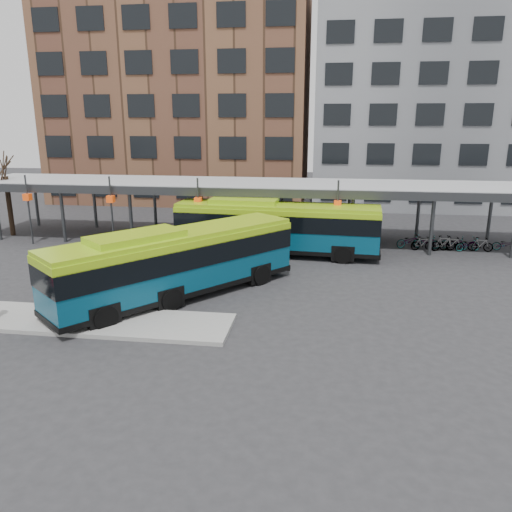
{
  "coord_description": "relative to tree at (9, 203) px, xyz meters",
  "views": [
    {
      "loc": [
        5.2,
        -21.76,
        8.57
      ],
      "look_at": [
        1.85,
        2.29,
        1.8
      ],
      "focal_mm": 35.0,
      "sensor_mm": 36.0,
      "label": 1
    }
  ],
  "objects": [
    {
      "name": "canopy",
      "position": [
        17.94,
        0.87,
        1.47
      ],
      "size": [
        40.0,
        6.53,
        4.8
      ],
      "color": "#999B9E",
      "rests_on": "ground"
    },
    {
      "name": "bus_rear",
      "position": [
        20.16,
        -2.64,
        -0.58
      ],
      "size": [
        13.07,
        3.6,
        3.56
      ],
      "rotation": [
        0.0,
        0.0,
        -0.07
      ],
      "color": "navy",
      "rests_on": "ground"
    },
    {
      "name": "building_grey",
      "position": [
        34.0,
        20.0,
        7.57
      ],
      "size": [
        24.0,
        14.0,
        20.0
      ],
      "primitive_type": "cube",
      "color": "slate",
      "rests_on": "ground"
    },
    {
      "name": "bike_rack",
      "position": [
        31.52,
        -0.05,
        -1.96
      ],
      "size": [
        8.04,
        1.58,
        1.05
      ],
      "color": "slate",
      "rests_on": "ground"
    },
    {
      "name": "boarding_island",
      "position": [
        12.5,
        -15.0,
        -2.34
      ],
      "size": [
        14.0,
        3.0,
        0.18
      ],
      "primitive_type": "cube",
      "color": "gray",
      "rests_on": "ground"
    },
    {
      "name": "building_brick",
      "position": [
        8.0,
        20.0,
        8.57
      ],
      "size": [
        26.0,
        14.0,
        22.0
      ],
      "primitive_type": "cube",
      "color": "brown",
      "rests_on": "ground"
    },
    {
      "name": "bus_front",
      "position": [
        16.19,
        -11.33,
        -0.58
      ],
      "size": [
        10.39,
        11.64,
        3.56
      ],
      "rotation": [
        0.0,
        0.0,
        0.87
      ],
      "color": "navy",
      "rests_on": "ground"
    },
    {
      "name": "tree",
      "position": [
        0.0,
        0.0,
        0.0
      ],
      "size": [
        1.64,
        1.64,
        5.6
      ],
      "color": "black",
      "rests_on": "ground"
    },
    {
      "name": "ground",
      "position": [
        18.0,
        -12.0,
        -2.43
      ],
      "size": [
        120.0,
        120.0,
        0.0
      ],
      "primitive_type": "plane",
      "color": "#28282B",
      "rests_on": "ground"
    }
  ]
}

